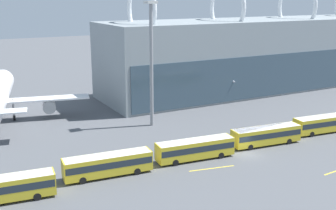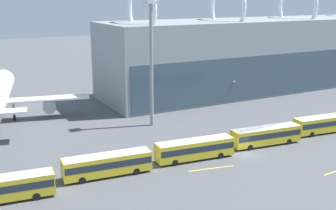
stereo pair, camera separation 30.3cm
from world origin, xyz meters
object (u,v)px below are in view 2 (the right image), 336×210
object	(u,v)px
shuttle_bus_3	(266,135)
shuttle_bus_4	(325,123)
shuttle_bus_2	(195,148)
shuttle_bus_0	(2,188)
shuttle_bus_1	(107,163)
airliner_parked_remote	(299,54)
floodlight_mast	(151,56)
airliner_at_gate_far	(186,69)

from	to	relation	value
shuttle_bus_3	shuttle_bus_4	size ratio (longest dim) A/B	1.00
shuttle_bus_2	shuttle_bus_3	size ratio (longest dim) A/B	1.00
shuttle_bus_2	shuttle_bus_0	bearing A→B (deg)	-172.87
shuttle_bus_3	shuttle_bus_2	bearing A→B (deg)	-174.32
shuttle_bus_3	shuttle_bus_4	distance (m)	14.36
shuttle_bus_1	shuttle_bus_4	distance (m)	43.07
airliner_parked_remote	floodlight_mast	bearing A→B (deg)	158.09
airliner_at_gate_far	airliner_parked_remote	xyz separation A→B (m)	(49.90, 6.94, 0.39)
shuttle_bus_2	floodlight_mast	distance (m)	23.02
shuttle_bus_4	airliner_at_gate_far	bearing A→B (deg)	99.38
airliner_at_gate_far	shuttle_bus_2	world-z (taller)	airliner_at_gate_far
shuttle_bus_2	floodlight_mast	xyz separation A→B (m)	(2.07, 19.57, 11.94)
shuttle_bus_1	airliner_parked_remote	bearing A→B (deg)	36.10
floodlight_mast	airliner_at_gate_far	bearing A→B (deg)	48.84
shuttle_bus_4	floodlight_mast	size ratio (longest dim) A/B	0.54
airliner_parked_remote	floodlight_mast	xyz separation A→B (m)	(-74.19, -34.71, 8.20)
shuttle_bus_1	shuttle_bus_2	distance (m)	14.37
shuttle_bus_0	floodlight_mast	world-z (taller)	floodlight_mast
shuttle_bus_3	floodlight_mast	distance (m)	26.13
shuttle_bus_4	floodlight_mast	world-z (taller)	floodlight_mast
shuttle_bus_2	shuttle_bus_4	world-z (taller)	same
shuttle_bus_1	floodlight_mast	size ratio (longest dim) A/B	0.53
shuttle_bus_0	shuttle_bus_1	world-z (taller)	same
shuttle_bus_1	shuttle_bus_3	size ratio (longest dim) A/B	1.00
shuttle_bus_4	airliner_parked_remote	bearing A→B (deg)	55.38
shuttle_bus_0	shuttle_bus_2	bearing A→B (deg)	7.75
airliner_at_gate_far	shuttle_bus_4	world-z (taller)	airliner_at_gate_far
shuttle_bus_0	floodlight_mast	bearing A→B (deg)	39.82
shuttle_bus_0	floodlight_mast	size ratio (longest dim) A/B	0.54
shuttle_bus_2	shuttle_bus_4	bearing A→B (deg)	5.80
shuttle_bus_1	shuttle_bus_0	bearing A→B (deg)	-170.09
airliner_parked_remote	shuttle_bus_0	size ratio (longest dim) A/B	2.85
shuttle_bus_2	shuttle_bus_4	xyz separation A→B (m)	(28.71, -0.12, 0.00)
airliner_parked_remote	shuttle_bus_3	xyz separation A→B (m)	(-61.90, -54.44, -3.74)
shuttle_bus_1	shuttle_bus_3	xyz separation A→B (m)	(28.71, -0.73, 0.00)
shuttle_bus_1	floodlight_mast	bearing A→B (deg)	54.60
shuttle_bus_0	shuttle_bus_4	xyz separation A→B (m)	(57.42, 0.44, 0.00)
shuttle_bus_0	airliner_parked_remote	bearing A→B (deg)	34.23
airliner_at_gate_far	airliner_parked_remote	size ratio (longest dim) A/B	1.19
shuttle_bus_2	floodlight_mast	size ratio (longest dim) A/B	0.54
shuttle_bus_3	shuttle_bus_4	bearing A→B (deg)	6.50
airliner_at_gate_far	shuttle_bus_2	size ratio (longest dim) A/B	3.40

